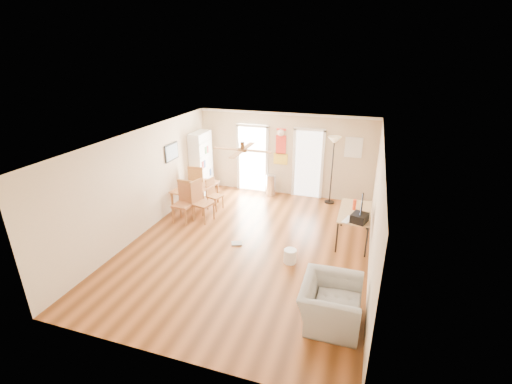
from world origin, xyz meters
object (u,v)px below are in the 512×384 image
(dining_table, at_px, (196,197))
(dining_chair_right_a, at_px, (215,195))
(computer_desk, at_px, (354,226))
(armchair, at_px, (330,303))
(dining_chair_right_b, at_px, (203,202))
(trash_can, at_px, (271,185))
(printer, at_px, (359,218))
(wastebasket_b, at_px, (329,282))
(torchiere_lamp, at_px, (332,171))
(dining_chair_far, at_px, (199,183))
(dining_chair_near, at_px, (182,203))
(wastebasket_a, at_px, (290,256))
(bookshelf, at_px, (201,163))

(dining_table, relative_size, dining_chair_right_a, 1.53)
(computer_desk, xyz_separation_m, armchair, (-0.19, -2.98, -0.02))
(dining_chair_right_b, bearing_deg, trash_can, -14.91)
(dining_chair_right_a, bearing_deg, dining_table, 119.05)
(trash_can, relative_size, armchair, 0.60)
(printer, height_order, wastebasket_b, printer)
(dining_table, height_order, torchiere_lamp, torchiere_lamp)
(dining_table, bearing_deg, wastebasket_b, -32.07)
(dining_table, distance_m, torchiere_lamp, 4.07)
(dining_chair_far, bearing_deg, printer, 156.19)
(trash_can, height_order, armchair, armchair)
(dining_table, distance_m, dining_chair_right_b, 0.88)
(dining_chair_right_b, distance_m, dining_chair_far, 1.43)
(trash_can, bearing_deg, dining_table, -137.39)
(dining_chair_right_b, relative_size, trash_can, 1.62)
(dining_chair_near, relative_size, torchiere_lamp, 0.55)
(trash_can, bearing_deg, wastebasket_b, -60.94)
(dining_chair_far, bearing_deg, dining_table, 102.34)
(dining_chair_right_b, relative_size, wastebasket_a, 3.49)
(printer, xyz_separation_m, armchair, (-0.30, -2.44, -0.51))
(dining_table, xyz_separation_m, torchiere_lamp, (3.66, 1.63, 0.67))
(dining_table, height_order, printer, printer)
(dining_chair_far, xyz_separation_m, computer_desk, (4.66, -1.10, -0.18))
(dining_chair_far, xyz_separation_m, wastebasket_a, (3.44, -2.54, -0.41))
(torchiere_lamp, bearing_deg, printer, -70.85)
(torchiere_lamp, bearing_deg, dining_chair_right_a, -154.27)
(dining_chair_right_b, relative_size, wastebasket_b, 3.47)
(printer, bearing_deg, dining_chair_far, 178.83)
(computer_desk, bearing_deg, armchair, -93.55)
(bookshelf, relative_size, printer, 5.35)
(dining_chair_right_b, bearing_deg, wastebasket_b, -104.90)
(dining_chair_far, bearing_deg, dining_chair_right_a, 143.41)
(bookshelf, bearing_deg, wastebasket_a, -28.55)
(torchiere_lamp, relative_size, armchair, 1.80)
(torchiere_lamp, height_order, computer_desk, torchiere_lamp)
(dining_chair_right_b, height_order, dining_chair_far, dining_chair_far)
(dining_chair_right_b, relative_size, computer_desk, 0.76)
(dining_table, relative_size, dining_chair_near, 1.25)
(dining_chair_near, xyz_separation_m, wastebasket_b, (4.11, -1.72, -0.40))
(dining_table, distance_m, dining_chair_right_a, 0.57)
(computer_desk, bearing_deg, dining_chair_right_b, -178.12)
(bookshelf, bearing_deg, dining_chair_right_b, -50.90)
(dining_chair_right_a, distance_m, dining_chair_near, 1.14)
(bookshelf, relative_size, dining_chair_right_b, 1.79)
(dining_chair_near, bearing_deg, printer, 0.53)
(bookshelf, relative_size, armchair, 1.75)
(dining_chair_right_b, height_order, dining_chair_near, dining_chair_near)
(printer, bearing_deg, wastebasket_a, -128.69)
(dining_chair_near, xyz_separation_m, armchair, (4.23, -2.61, -0.19))
(dining_chair_near, relative_size, printer, 3.00)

